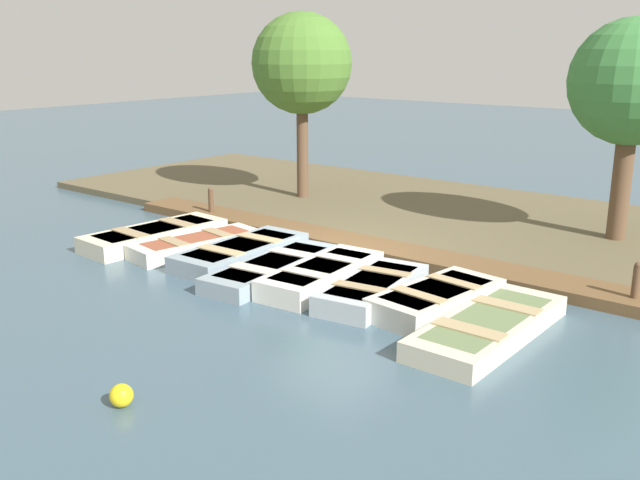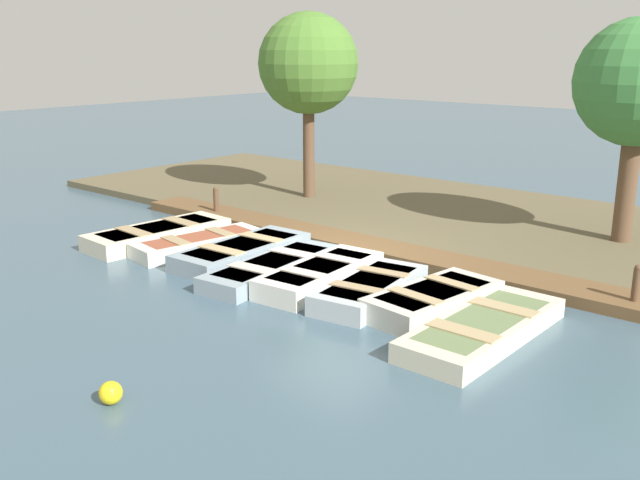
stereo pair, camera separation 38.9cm
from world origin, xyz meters
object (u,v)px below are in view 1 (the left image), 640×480
Objects in this scene: rowboat_1 at (196,244)px; rowboat_3 at (273,268)px; park_tree_far_left at (302,65)px; rowboat_2 at (241,252)px; park_tree_left at (633,84)px; rowboat_6 at (437,299)px; rowboat_7 at (489,326)px; rowboat_0 at (155,235)px; rowboat_4 at (322,275)px; rowboat_5 at (373,288)px; mooring_post_far at (636,286)px; buoy at (121,396)px; mooring_post_near at (211,204)px.

rowboat_1 is 2.52m from rowboat_3.
park_tree_far_left reaches higher than rowboat_3.
park_tree_left is at bearing 133.66° from rowboat_2.
rowboat_3 is 1.27× the size of rowboat_6.
park_tree_far_left is (-5.78, -8.63, 3.77)m from rowboat_7.
park_tree_left is at bearing 131.01° from rowboat_0.
rowboat_4 is at bearing 42.55° from park_tree_far_left.
rowboat_2 is at bearing -111.69° from rowboat_3.
park_tree_left reaches higher than rowboat_6.
rowboat_2 is (-0.25, 2.55, -0.00)m from rowboat_0.
rowboat_2 reaches higher than rowboat_7.
rowboat_4 is (0.18, 2.35, 0.02)m from rowboat_2.
rowboat_5 is 0.53× the size of park_tree_far_left.
rowboat_3 is at bearing -94.14° from rowboat_5.
rowboat_3 is at bearing 34.64° from park_tree_far_left.
rowboat_7 is at bearing -28.72° from mooring_post_far.
rowboat_0 is 7.88m from buoy.
rowboat_7 is (0.31, 2.43, -0.02)m from rowboat_5.
rowboat_1 is 1.28m from rowboat_2.
rowboat_2 is 9.22m from park_tree_left.
rowboat_2 is 1.29m from rowboat_3.
rowboat_1 reaches higher than rowboat_3.
rowboat_1 is at bearing 99.79° from rowboat_0.
park_tree_far_left reaches higher than rowboat_7.
park_tree_left is at bearing 151.23° from rowboat_5.
rowboat_7 is 11.29× the size of buoy.
park_tree_far_left is (-5.38, -1.37, 3.76)m from rowboat_1.
rowboat_1 is at bearing -86.60° from rowboat_2.
rowboat_6 is at bearing 90.47° from rowboat_5.
rowboat_6 reaches higher than rowboat_1.
rowboat_1 is 3.62m from rowboat_4.
rowboat_4 is 8.28m from park_tree_far_left.
park_tree_far_left is (-5.47, -6.19, 3.74)m from rowboat_5.
rowboat_1 is 10.20× the size of buoy.
rowboat_7 reaches higher than rowboat_3.
park_tree_far_left is at bearing -174.97° from rowboat_0.
rowboat_4 is 1.07× the size of rowboat_5.
rowboat_5 is (0.02, 1.20, -0.01)m from rowboat_4.
park_tree_left is (-0.87, 8.59, -0.29)m from park_tree_far_left.
mooring_post_near reaches higher than buoy.
rowboat_4 is (-0.18, 1.11, 0.04)m from rowboat_3.
park_tree_left is (-6.16, 1.18, 3.44)m from rowboat_6.
park_tree_left is (-6.32, 3.60, 3.44)m from rowboat_4.
rowboat_7 is at bearing 0.29° from park_tree_left.
rowboat_2 is 7.76m from mooring_post_far.
mooring_post_far is (-2.37, 3.90, 0.25)m from rowboat_5.
park_tree_far_left is at bearing -107.07° from mooring_post_far.
park_tree_far_left is at bearing -84.19° from park_tree_left.
mooring_post_far is at bearing 136.64° from rowboat_6.
park_tree_far_left is at bearing 169.61° from mooring_post_near.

